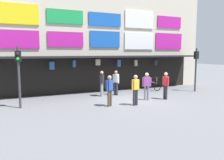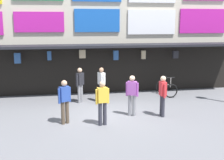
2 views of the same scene
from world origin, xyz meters
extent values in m
plane|color=slate|center=(0.00, 0.00, 0.00)|extent=(80.00, 80.00, 0.00)
cube|color=beige|center=(0.00, 4.60, 4.00)|extent=(18.00, 1.20, 8.00)
cube|color=black|center=(0.00, 3.30, 2.60)|extent=(15.30, 1.40, 0.12)
cube|color=yellow|center=(-5.90, 3.95, 5.30)|extent=(2.44, 0.08, 1.29)
cube|color=green|center=(-2.95, 3.95, 5.31)|extent=(2.49, 0.08, 0.93)
cube|color=blue|center=(0.00, 3.95, 5.30)|extent=(2.54, 0.08, 0.95)
cube|color=white|center=(2.95, 3.95, 5.46)|extent=(2.57, 0.08, 1.32)
cube|color=#B71E93|center=(5.90, 3.95, 5.42)|extent=(2.41, 0.08, 0.95)
cube|color=#B71E93|center=(-5.90, 3.95, 3.72)|extent=(2.39, 0.08, 1.15)
cube|color=#B71E93|center=(-2.95, 3.95, 3.79)|extent=(2.48, 0.08, 1.02)
cube|color=blue|center=(0.00, 3.95, 3.87)|extent=(2.37, 0.08, 1.18)
cube|color=white|center=(2.95, 3.95, 3.78)|extent=(2.63, 0.08, 1.29)
cube|color=#B71E93|center=(5.90, 3.95, 3.84)|extent=(2.68, 0.08, 1.32)
cylinder|color=black|center=(-4.05, 3.46, 2.42)|extent=(0.02, 0.02, 0.25)
cube|color=#2D5693|center=(-4.05, 3.46, 2.04)|extent=(0.31, 0.18, 0.51)
cylinder|color=black|center=(-2.51, 3.54, 2.44)|extent=(0.02, 0.02, 0.19)
cube|color=#2D5693|center=(-2.51, 3.54, 2.12)|extent=(0.20, 0.12, 0.46)
cylinder|color=black|center=(-0.86, 3.32, 2.48)|extent=(0.02, 0.02, 0.13)
cube|color=tan|center=(-0.86, 3.32, 2.20)|extent=(0.32, 0.19, 0.42)
cylinder|color=black|center=(0.90, 3.49, 2.44)|extent=(0.02, 0.02, 0.21)
cube|color=#2D5693|center=(0.90, 3.49, 2.08)|extent=(0.26, 0.16, 0.49)
cylinder|color=black|center=(2.41, 3.53, 2.42)|extent=(0.02, 0.02, 0.24)
cube|color=tan|center=(2.41, 3.53, 2.07)|extent=(0.22, 0.13, 0.45)
cylinder|color=black|center=(4.15, 3.39, 2.40)|extent=(0.02, 0.02, 0.27)
cube|color=#232328|center=(4.15, 3.39, 2.07)|extent=(0.29, 0.17, 0.39)
cube|color=black|center=(0.00, 3.98, 1.25)|extent=(15.30, 0.04, 2.50)
cylinder|color=#38383D|center=(-6.23, 0.85, 1.60)|extent=(0.12, 0.12, 3.20)
cube|color=black|center=(-6.23, 0.85, 2.70)|extent=(0.32, 0.29, 0.56)
sphere|color=black|center=(-6.25, 0.73, 2.83)|extent=(0.15, 0.15, 0.15)
sphere|color=#19DB3D|center=(-6.25, 0.73, 2.57)|extent=(0.15, 0.15, 0.15)
cylinder|color=#38383D|center=(5.96, 0.85, 1.60)|extent=(0.12, 0.12, 3.20)
cube|color=black|center=(5.96, 0.85, 2.70)|extent=(0.30, 0.26, 0.56)
sphere|color=black|center=(5.97, 0.98, 2.83)|extent=(0.15, 0.15, 0.15)
sphere|color=#19DB3D|center=(5.97, 0.98, 2.57)|extent=(0.15, 0.15, 0.15)
torus|color=black|center=(3.52, 2.20, 0.36)|extent=(0.72, 0.14, 0.72)
torus|color=black|center=(3.41, 3.30, 0.36)|extent=(0.72, 0.14, 0.72)
cylinder|color=#A3998E|center=(3.46, 2.75, 0.61)|extent=(0.15, 0.99, 0.05)
cylinder|color=#A3998E|center=(3.45, 2.91, 0.78)|extent=(0.04, 0.04, 0.35)
cube|color=black|center=(3.45, 2.91, 0.97)|extent=(0.12, 0.21, 0.06)
cylinder|color=#A3998E|center=(3.51, 2.29, 0.78)|extent=(0.04, 0.04, 0.50)
cylinder|color=black|center=(3.51, 2.29, 1.03)|extent=(0.44, 0.08, 0.04)
cylinder|color=#2D2D38|center=(2.08, -0.65, 0.44)|extent=(0.14, 0.14, 0.88)
cylinder|color=#2D2D38|center=(2.08, -0.47, 0.44)|extent=(0.14, 0.14, 0.88)
cube|color=red|center=(2.08, -0.56, 1.16)|extent=(0.22, 0.36, 0.56)
sphere|color=beige|center=(2.08, -0.56, 1.57)|extent=(0.22, 0.22, 0.22)
cylinder|color=red|center=(2.08, -0.78, 1.11)|extent=(0.09, 0.09, 0.56)
cylinder|color=red|center=(2.08, -0.34, 1.11)|extent=(0.09, 0.09, 0.56)
cylinder|color=gray|center=(-1.13, 2.03, 0.44)|extent=(0.14, 0.14, 0.88)
cylinder|color=gray|center=(-1.02, 2.16, 0.44)|extent=(0.14, 0.14, 0.88)
cube|color=#232328|center=(-1.08, 2.09, 1.16)|extent=(0.40, 0.42, 0.56)
sphere|color=tan|center=(-1.08, 2.09, 1.57)|extent=(0.22, 0.22, 0.22)
cylinder|color=#232328|center=(-1.22, 1.93, 1.11)|extent=(0.09, 0.09, 0.56)
cylinder|color=#232328|center=(-0.93, 2.26, 1.11)|extent=(0.09, 0.09, 0.56)
cylinder|color=#2D2D38|center=(-0.55, -1.20, 0.44)|extent=(0.14, 0.14, 0.88)
cylinder|color=#2D2D38|center=(-0.38, -1.17, 0.44)|extent=(0.14, 0.14, 0.88)
cube|color=gold|center=(-0.46, -1.19, 1.16)|extent=(0.39, 0.28, 0.56)
sphere|color=tan|center=(-0.46, -1.19, 1.57)|extent=(0.22, 0.22, 0.22)
cylinder|color=gold|center=(-0.68, -1.23, 1.11)|extent=(0.09, 0.09, 0.56)
cylinder|color=gold|center=(-0.25, -1.15, 1.11)|extent=(0.09, 0.09, 0.56)
cylinder|color=gray|center=(0.96, -0.32, 0.44)|extent=(0.14, 0.14, 0.88)
cylinder|color=gray|center=(0.80, -0.23, 0.44)|extent=(0.14, 0.14, 0.88)
cube|color=#9E4CA8|center=(0.88, -0.28, 1.16)|extent=(0.42, 0.36, 0.56)
sphere|color=beige|center=(0.88, -0.28, 1.57)|extent=(0.22, 0.22, 0.22)
cylinder|color=#9E4CA8|center=(1.07, -0.38, 1.11)|extent=(0.09, 0.09, 0.56)
cylinder|color=#9E4CA8|center=(0.68, -0.17, 1.11)|extent=(0.09, 0.09, 0.56)
cylinder|color=#2D2D38|center=(-0.02, 1.95, 0.44)|extent=(0.14, 0.14, 0.88)
cylinder|color=#2D2D38|center=(-0.10, 2.11, 0.44)|extent=(0.14, 0.14, 0.88)
cube|color=white|center=(-0.06, 2.03, 1.16)|extent=(0.35, 0.42, 0.56)
sphere|color=#A87A5B|center=(-0.06, 2.03, 1.57)|extent=(0.22, 0.22, 0.22)
cylinder|color=white|center=(0.03, 1.83, 1.11)|extent=(0.09, 0.09, 0.56)
cylinder|color=white|center=(-0.15, 2.23, 1.11)|extent=(0.09, 0.09, 0.56)
cylinder|color=brown|center=(-1.76, -0.75, 0.44)|extent=(0.14, 0.14, 0.88)
cylinder|color=brown|center=(-1.91, -0.83, 0.44)|extent=(0.14, 0.14, 0.88)
cube|color=#28479E|center=(-1.84, -0.79, 1.16)|extent=(0.42, 0.37, 0.56)
sphere|color=tan|center=(-1.84, -0.79, 1.57)|extent=(0.22, 0.22, 0.22)
cylinder|color=#28479E|center=(-1.64, -0.69, 1.11)|extent=(0.09, 0.09, 0.56)
cylinder|color=#28479E|center=(-2.03, -0.90, 1.11)|extent=(0.09, 0.09, 0.56)
cube|color=#232328|center=(-1.91, -0.65, 1.18)|extent=(0.32, 0.27, 0.40)
camera|label=1|loc=(-6.96, -11.87, 2.89)|focal=36.99mm
camera|label=2|loc=(-1.89, -11.55, 3.79)|focal=47.06mm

